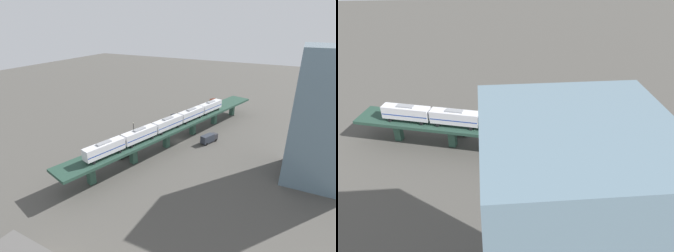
% 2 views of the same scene
% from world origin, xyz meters
% --- Properties ---
extents(ground_plane, '(400.00, 400.00, 0.00)m').
position_xyz_m(ground_plane, '(0.00, 0.00, 0.00)').
color(ground_plane, '#4C4944').
extents(elevated_viaduct, '(32.93, 90.85, 7.00)m').
position_xyz_m(elevated_viaduct, '(-0.04, -0.16, 6.03)').
color(elevated_viaduct, '#244135').
rests_on(elevated_viaduct, ground).
extents(subway_train, '(19.55, 60.84, 4.45)m').
position_xyz_m(subway_train, '(0.59, 7.30, 9.53)').
color(subway_train, silver).
rests_on(subway_train, elevated_viaduct).
extents(signal_hut, '(3.97, 3.97, 3.40)m').
position_xyz_m(signal_hut, '(-4.72, -25.71, 8.79)').
color(signal_hut, '#8C7251').
rests_on(signal_hut, elevated_viaduct).
extents(street_car_blue, '(3.43, 4.75, 1.89)m').
position_xyz_m(street_car_blue, '(12.62, -0.61, 0.94)').
color(street_car_blue, '#233D93').
rests_on(street_car_blue, ground).
extents(street_car_white, '(3.26, 4.75, 1.89)m').
position_xyz_m(street_car_white, '(11.95, -20.63, 0.94)').
color(street_car_white, silver).
rests_on(street_car_white, ground).
extents(street_car_black, '(3.01, 4.73, 1.89)m').
position_xyz_m(street_car_black, '(10.90, 19.10, 0.94)').
color(street_car_black, black).
rests_on(street_car_black, ground).
extents(delivery_truck, '(4.78, 7.52, 3.20)m').
position_xyz_m(delivery_truck, '(-10.49, -3.73, 1.76)').
color(delivery_truck, '#333338').
rests_on(delivery_truck, ground).
extents(street_lamp, '(0.44, 0.44, 6.94)m').
position_xyz_m(street_lamp, '(15.08, 6.62, 4.11)').
color(street_lamp, black).
rests_on(street_lamp, ground).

